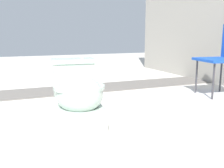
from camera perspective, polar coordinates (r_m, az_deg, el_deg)
The scene contains 3 objects.
ground_plane at distance 2.12m, azimuth -14.67°, elevation -9.21°, with size 14.00×14.00×0.00m, color beige.
gravel_strip at distance 3.41m, azimuth -9.32°, elevation -1.28°, with size 0.56×8.00×0.01m, color #605B56.
toilet at distance 2.12m, azimuth -7.51°, elevation -2.71°, with size 0.67×0.44×0.52m.
Camera 1 is at (1.98, -0.24, 0.71)m, focal length 42.00 mm.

